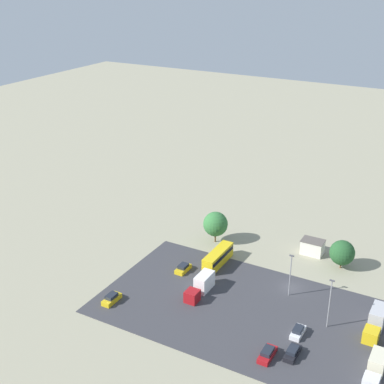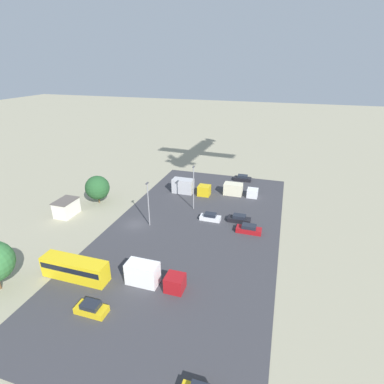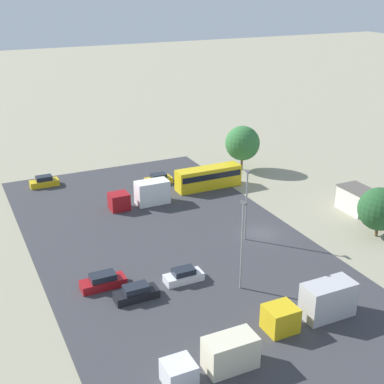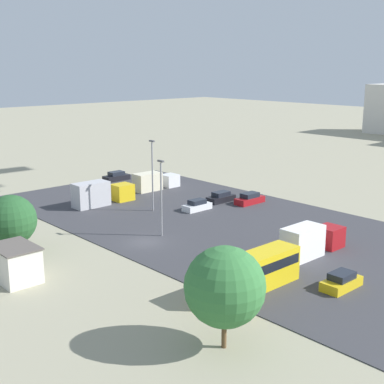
{
  "view_description": "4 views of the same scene",
  "coord_description": "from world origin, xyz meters",
  "px_view_note": "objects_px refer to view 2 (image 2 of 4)",
  "views": [
    {
      "loc": [
        -26.77,
        88.05,
        58.78
      ],
      "look_at": [
        4.32,
        32.45,
        31.75
      ],
      "focal_mm": 50.0,
      "sensor_mm": 36.0,
      "label": 1
    },
    {
      "loc": [
        45.25,
        25.6,
        29.24
      ],
      "look_at": [
        -3.11,
        10.55,
        7.0
      ],
      "focal_mm": 28.0,
      "sensor_mm": 36.0,
      "label": 2
    },
    {
      "loc": [
        -50.08,
        33.48,
        29.64
      ],
      "look_at": [
        3.46,
        8.02,
        5.74
      ],
      "focal_mm": 50.0,
      "sensor_mm": 36.0,
      "label": 3
    },
    {
      "loc": [
        45.34,
        -34.28,
        19.23
      ],
      "look_at": [
        -1.74,
        8.66,
        4.11
      ],
      "focal_mm": 50.0,
      "sensor_mm": 36.0,
      "label": 4
    }
  ],
  "objects_px": {
    "parked_car_5": "(249,229)",
    "parked_car_4": "(210,217)",
    "bus": "(75,268)",
    "parked_car_2": "(243,178)",
    "parked_car_3": "(239,219)",
    "parked_truck_2": "(152,276)",
    "shed_building": "(66,208)",
    "parked_car_0": "(91,308)",
    "parked_truck_1": "(239,190)",
    "parked_truck_0": "(189,187)"
  },
  "relations": [
    {
      "from": "parked_car_5",
      "to": "parked_car_4",
      "type": "bearing_deg",
      "value": -107.13
    },
    {
      "from": "bus",
      "to": "parked_car_2",
      "type": "distance_m",
      "value": 49.34
    },
    {
      "from": "parked_car_3",
      "to": "parked_truck_2",
      "type": "relative_size",
      "value": 0.52
    },
    {
      "from": "parked_car_3",
      "to": "bus",
      "type": "bearing_deg",
      "value": 139.71
    },
    {
      "from": "shed_building",
      "to": "parked_car_0",
      "type": "xyz_separation_m",
      "value": [
        21.2,
        20.32,
        -0.96
      ]
    },
    {
      "from": "parked_car_5",
      "to": "parked_truck_1",
      "type": "height_order",
      "value": "parked_truck_1"
    },
    {
      "from": "parked_car_2",
      "to": "parked_car_4",
      "type": "xyz_separation_m",
      "value": [
        23.43,
        -2.92,
        -0.03
      ]
    },
    {
      "from": "parked_truck_0",
      "to": "parked_truck_1",
      "type": "xyz_separation_m",
      "value": [
        -2.37,
        11.52,
        -0.28
      ]
    },
    {
      "from": "parked_car_2",
      "to": "parked_truck_0",
      "type": "xyz_separation_m",
      "value": [
        12.12,
        -11.05,
        0.93
      ]
    },
    {
      "from": "parked_truck_1",
      "to": "parked_truck_2",
      "type": "xyz_separation_m",
      "value": [
        34.45,
        -6.7,
        0.22
      ]
    },
    {
      "from": "parked_car_2",
      "to": "parked_car_5",
      "type": "bearing_deg",
      "value": -169.01
    },
    {
      "from": "parked_car_4",
      "to": "parked_truck_1",
      "type": "height_order",
      "value": "parked_truck_1"
    },
    {
      "from": "parked_car_5",
      "to": "parked_truck_2",
      "type": "bearing_deg",
      "value": -31.57
    },
    {
      "from": "parked_car_5",
      "to": "parked_truck_1",
      "type": "distance_m",
      "value": 16.77
    },
    {
      "from": "parked_car_2",
      "to": "parked_truck_2",
      "type": "distance_m",
      "value": 44.65
    },
    {
      "from": "parked_car_2",
      "to": "parked_truck_0",
      "type": "height_order",
      "value": "parked_truck_0"
    },
    {
      "from": "bus",
      "to": "parked_truck_2",
      "type": "xyz_separation_m",
      "value": [
        -1.95,
        11.18,
        -0.21
      ]
    },
    {
      "from": "parked_car_3",
      "to": "parked_car_4",
      "type": "bearing_deg",
      "value": 99.99
    },
    {
      "from": "parked_car_0",
      "to": "parked_truck_0",
      "type": "bearing_deg",
      "value": 179.52
    },
    {
      "from": "parked_truck_0",
      "to": "parked_truck_2",
      "type": "bearing_deg",
      "value": 8.54
    },
    {
      "from": "parked_car_4",
      "to": "parked_truck_0",
      "type": "relative_size",
      "value": 0.45
    },
    {
      "from": "parked_car_3",
      "to": "parked_truck_1",
      "type": "distance_m",
      "value": 12.9
    },
    {
      "from": "parked_car_4",
      "to": "bus",
      "type": "bearing_deg",
      "value": -32.52
    },
    {
      "from": "parked_car_2",
      "to": "parked_car_4",
      "type": "bearing_deg",
      "value": 172.88
    },
    {
      "from": "shed_building",
      "to": "parked_car_3",
      "type": "bearing_deg",
      "value": 102.39
    },
    {
      "from": "shed_building",
      "to": "parked_car_3",
      "type": "xyz_separation_m",
      "value": [
        -7.55,
        34.38,
        -0.96
      ]
    },
    {
      "from": "bus",
      "to": "parked_car_4",
      "type": "distance_m",
      "value": 26.97
    },
    {
      "from": "parked_car_3",
      "to": "parked_car_4",
      "type": "distance_m",
      "value": 5.69
    },
    {
      "from": "parked_truck_1",
      "to": "parked_car_3",
      "type": "bearing_deg",
      "value": 9.91
    },
    {
      "from": "bus",
      "to": "parked_car_4",
      "type": "bearing_deg",
      "value": 147.48
    },
    {
      "from": "parked_car_2",
      "to": "parked_car_3",
      "type": "relative_size",
      "value": 1.02
    },
    {
      "from": "parked_car_3",
      "to": "parked_car_5",
      "type": "relative_size",
      "value": 0.95
    },
    {
      "from": "shed_building",
      "to": "parked_truck_2",
      "type": "xyz_separation_m",
      "value": [
        14.21,
        25.47,
        -0.08
      ]
    },
    {
      "from": "parked_car_4",
      "to": "parked_car_3",
      "type": "bearing_deg",
      "value": 99.99
    },
    {
      "from": "bus",
      "to": "parked_truck_0",
      "type": "height_order",
      "value": "parked_truck_0"
    },
    {
      "from": "shed_building",
      "to": "parked_truck_0",
      "type": "distance_m",
      "value": 27.31
    },
    {
      "from": "parked_truck_0",
      "to": "parked_car_5",
      "type": "bearing_deg",
      "value": 49.45
    },
    {
      "from": "parked_car_4",
      "to": "parked_truck_0",
      "type": "height_order",
      "value": "parked_truck_0"
    },
    {
      "from": "bus",
      "to": "parked_car_2",
      "type": "height_order",
      "value": "bus"
    },
    {
      "from": "parked_car_0",
      "to": "parked_car_3",
      "type": "relative_size",
      "value": 0.93
    },
    {
      "from": "shed_building",
      "to": "parked_truck_1",
      "type": "relative_size",
      "value": 0.62
    },
    {
      "from": "parked_truck_0",
      "to": "parked_truck_1",
      "type": "bearing_deg",
      "value": 101.64
    },
    {
      "from": "parked_truck_1",
      "to": "parked_car_5",
      "type": "bearing_deg",
      "value": 15.79
    },
    {
      "from": "parked_car_0",
      "to": "parked_car_4",
      "type": "height_order",
      "value": "parked_car_0"
    },
    {
      "from": "parked_truck_2",
      "to": "parked_car_4",
      "type": "bearing_deg",
      "value": 170.95
    },
    {
      "from": "parked_car_0",
      "to": "parked_truck_1",
      "type": "bearing_deg",
      "value": 164.05
    },
    {
      "from": "bus",
      "to": "parked_truck_2",
      "type": "height_order",
      "value": "parked_truck_2"
    },
    {
      "from": "parked_car_2",
      "to": "parked_car_3",
      "type": "xyz_separation_m",
      "value": [
        22.44,
        2.68,
        -0.02
      ]
    },
    {
      "from": "parked_car_2",
      "to": "parked_truck_1",
      "type": "height_order",
      "value": "parked_truck_1"
    },
    {
      "from": "parked_car_2",
      "to": "parked_truck_1",
      "type": "relative_size",
      "value": 0.57
    }
  ]
}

